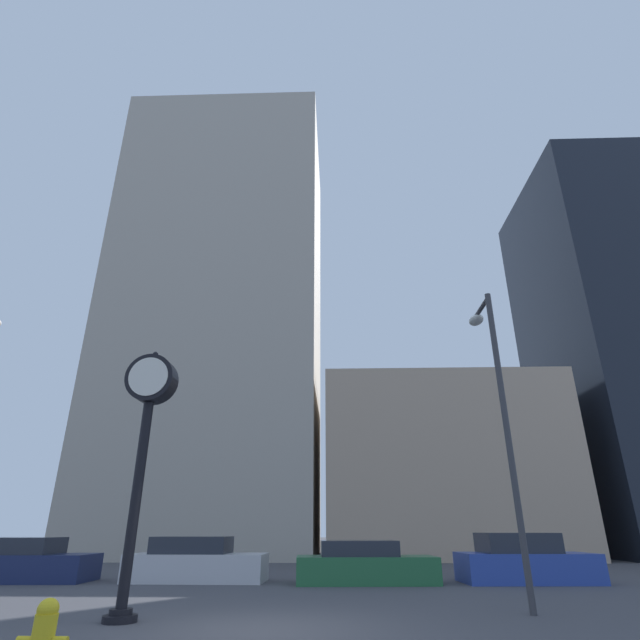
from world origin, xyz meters
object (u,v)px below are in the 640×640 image
car_silver (196,562)px  street_lamp_right (497,392)px  car_blue (524,561)px  street_clock (146,422)px  fire_hydrant_near (43,634)px  car_navy (20,563)px  car_green (365,565)px

car_silver → street_lamp_right: size_ratio=0.63×
car_silver → car_blue: (10.53, -0.02, 0.04)m
street_clock → fire_hydrant_near: (0.44, -3.49, -3.24)m
street_clock → car_navy: size_ratio=1.14×
street_lamp_right → car_green: bearing=118.0°
car_green → car_blue: car_blue is taller
car_silver → street_clock: bearing=-84.2°
car_blue → street_lamp_right: 7.53m
car_green → car_blue: (5.10, 0.40, 0.09)m
car_navy → fire_hydrant_near: bearing=-60.2°
car_navy → car_blue: car_blue is taller
fire_hydrant_near → street_lamp_right: (7.37, 4.90, 4.19)m
car_silver → car_green: car_silver is taller
car_silver → car_green: bearing=-3.3°
car_green → street_lamp_right: size_ratio=0.63×
fire_hydrant_near → street_clock: bearing=97.2°
car_blue → fire_hydrant_near: 14.47m
car_blue → street_lamp_right: street_lamp_right is taller
street_clock → car_blue: (9.91, 7.46, -3.03)m
car_silver → car_navy: bearing=-177.1°
car_silver → fire_hydrant_near: 11.01m
street_clock → fire_hydrant_near: street_clock is taller
car_blue → fire_hydrant_near: bearing=-133.6°
car_green → car_silver: bearing=172.2°
street_clock → car_silver: size_ratio=1.17×
street_lamp_right → car_blue: bearing=70.9°
car_green → street_lamp_right: bearing=-65.4°
street_clock → car_green: (4.81, 7.06, -3.12)m
car_green → fire_hydrant_near: (-4.37, -10.55, -0.12)m
street_clock → car_green: 9.09m
car_navy → car_blue: 16.23m
street_clock → car_navy: 10.13m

